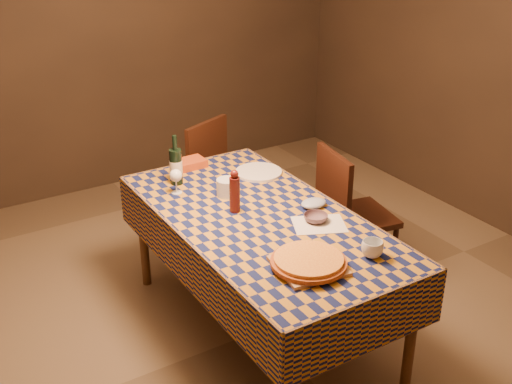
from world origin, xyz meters
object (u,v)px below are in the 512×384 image
pizza (309,261)px  chair_right (348,209)px  cutting_board (308,266)px  white_plate (259,172)px  bowl (316,218)px  chair_far (196,172)px  wine_bottle (176,166)px  dining_table (261,229)px

pizza → chair_right: 1.19m
cutting_board → white_plate: (0.39, 1.07, -0.00)m
bowl → chair_far: (-0.00, 1.46, -0.27)m
bowl → chair_far: 1.48m
wine_bottle → white_plate: wine_bottle is taller
dining_table → pizza: bearing=-98.5°
bowl → dining_table: bearing=137.9°
wine_bottle → chair_far: wine_bottle is taller
wine_bottle → white_plate: (0.51, -0.13, -0.11)m
white_plate → chair_right: 0.63m
cutting_board → chair_right: (0.87, 0.76, -0.26)m
dining_table → wine_bottle: size_ratio=5.92×
cutting_board → chair_right: 1.18m
dining_table → white_plate: white_plate is taller
dining_table → white_plate: 0.60m
pizza → white_plate: bearing=70.2°
white_plate → dining_table: bearing=-120.7°
white_plate → chair_right: (0.48, -0.32, -0.26)m
dining_table → cutting_board: size_ratio=6.08×
bowl → wine_bottle: 0.95m
pizza → chair_right: (0.87, 0.76, -0.28)m
cutting_board → pizza: 0.03m
bowl → chair_far: size_ratio=0.14×
cutting_board → pizza: (-0.00, 0.00, 0.03)m
bowl → chair_far: bearing=90.0°
white_plate → bowl: bearing=-96.3°
white_plate → chair_far: 0.79m
bowl → chair_right: bearing=35.1°
dining_table → chair_far: size_ratio=1.98×
wine_bottle → chair_right: 1.15m
cutting_board → chair_far: chair_far is taller
dining_table → chair_far: bearing=79.9°
dining_table → bowl: size_ratio=14.09×
cutting_board → pizza: size_ratio=0.72×
dining_table → pizza: (-0.08, -0.56, 0.11)m
dining_table → pizza: 0.58m
pizza → white_plate: 1.14m
dining_table → chair_far: (0.22, 1.26, -0.17)m
bowl → white_plate: bearing=83.7°
white_plate → chair_far: chair_far is taller
dining_table → chair_right: 0.83m
dining_table → wine_bottle: bearing=107.6°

